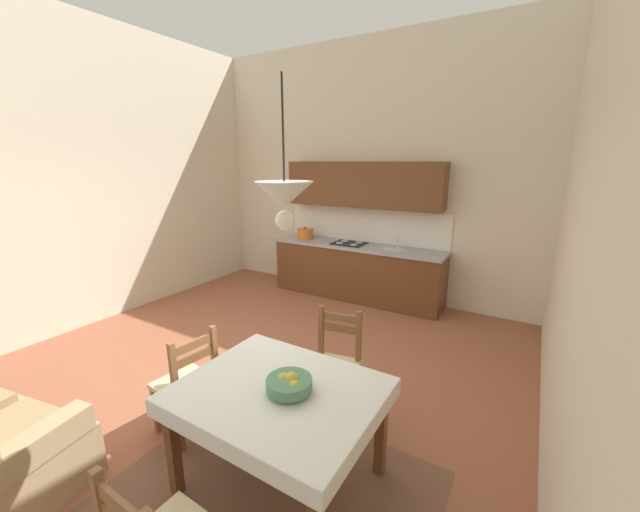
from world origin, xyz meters
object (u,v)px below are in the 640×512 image
object	(u,v)px
fruit_bowl	(289,384)
dining_chair_tv_side	(188,384)
pendant_lamp	(285,196)
dining_chair_kitchen_side	(334,365)
kitchen_cabinetry	(358,247)
dining_table	(279,404)

from	to	relation	value
fruit_bowl	dining_chair_tv_side	bearing A→B (deg)	178.89
fruit_bowl	pendant_lamp	bearing A→B (deg)	-55.35
dining_chair_kitchen_side	pendant_lamp	distance (m)	1.86
dining_chair_kitchen_side	fruit_bowl	distance (m)	0.97
fruit_bowl	dining_chair_kitchen_side	bearing A→B (deg)	99.51
dining_chair_kitchen_side	fruit_bowl	xyz separation A→B (m)	(0.15, -0.89, 0.37)
kitchen_cabinetry	dining_chair_tv_side	world-z (taller)	kitchen_cabinetry
dining_chair_kitchen_side	pendant_lamp	world-z (taller)	pendant_lamp
dining_chair_kitchen_side	pendant_lamp	bearing A→B (deg)	-78.42
dining_chair_tv_side	fruit_bowl	size ratio (longest dim) A/B	3.10
dining_chair_kitchen_side	fruit_bowl	world-z (taller)	dining_chair_kitchen_side
dining_chair_kitchen_side	fruit_bowl	bearing A→B (deg)	-80.49
kitchen_cabinetry	pendant_lamp	distance (m)	4.06
kitchen_cabinetry	dining_chair_tv_side	distance (m)	3.62
kitchen_cabinetry	dining_chair_kitchen_side	xyz separation A→B (m)	(1.06, -2.73, -0.41)
dining_chair_tv_side	fruit_bowl	bearing A→B (deg)	-1.11
dining_table	pendant_lamp	distance (m)	1.40
dining_table	pendant_lamp	size ratio (longest dim) A/B	1.64
dining_table	dining_chair_kitchen_side	xyz separation A→B (m)	(-0.06, 0.89, -0.19)
dining_table	kitchen_cabinetry	bearing A→B (deg)	107.21
dining_chair_tv_side	pendant_lamp	size ratio (longest dim) A/B	1.16
kitchen_cabinetry	dining_table	bearing A→B (deg)	-72.79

